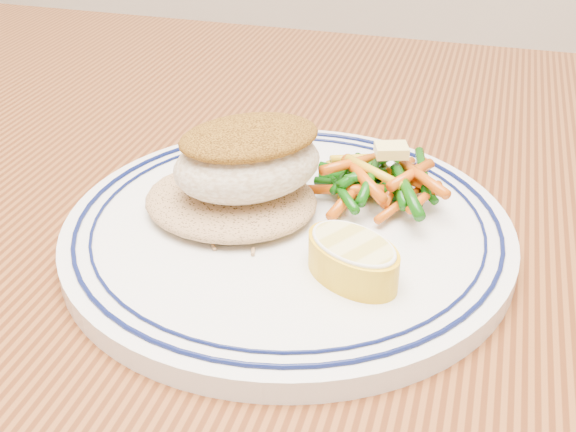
# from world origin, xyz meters

# --- Properties ---
(dining_table) EXTENTS (1.50, 0.90, 0.75)m
(dining_table) POSITION_xyz_m (0.00, 0.00, 0.65)
(dining_table) COLOR #522610
(dining_table) RESTS_ON ground
(plate) EXTENTS (0.30, 0.30, 0.02)m
(plate) POSITION_xyz_m (0.03, -0.02, 0.76)
(plate) COLOR silver
(plate) RESTS_ON dining_table
(rice_pilaf) EXTENTS (0.12, 0.10, 0.02)m
(rice_pilaf) POSITION_xyz_m (-0.01, -0.01, 0.78)
(rice_pilaf) COLOR #A57D52
(rice_pilaf) RESTS_ON plate
(fish_fillet) EXTENTS (0.12, 0.12, 0.05)m
(fish_fillet) POSITION_xyz_m (-0.00, -0.01, 0.81)
(fish_fillet) COLOR beige
(fish_fillet) RESTS_ON rice_pilaf
(vegetable_pile) EXTENTS (0.10, 0.11, 0.03)m
(vegetable_pile) POSITION_xyz_m (0.08, 0.03, 0.78)
(vegetable_pile) COLOR #0D4809
(vegetable_pile) RESTS_ON plate
(butter_pat) EXTENTS (0.03, 0.02, 0.01)m
(butter_pat) POSITION_xyz_m (0.08, 0.04, 0.80)
(butter_pat) COLOR #F3DE77
(butter_pat) RESTS_ON vegetable_pile
(lemon_wedge) EXTENTS (0.08, 0.08, 0.02)m
(lemon_wedge) POSITION_xyz_m (0.08, -0.06, 0.78)
(lemon_wedge) COLOR yellow
(lemon_wedge) RESTS_ON plate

